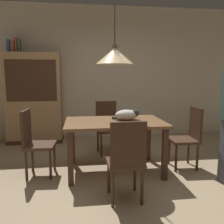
# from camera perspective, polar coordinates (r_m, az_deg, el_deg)

# --- Properties ---
(ground) EXTENTS (10.00, 10.00, 0.00)m
(ground) POSITION_cam_1_polar(r_m,az_deg,el_deg) (3.10, 1.77, -17.92)
(ground) COLOR tan
(back_wall) EXTENTS (6.40, 0.10, 2.90)m
(back_wall) POSITION_cam_1_polar(r_m,az_deg,el_deg) (5.40, -2.76, 9.38)
(back_wall) COLOR beige
(back_wall) RESTS_ON ground
(dining_table) EXTENTS (1.40, 0.90, 0.75)m
(dining_table) POSITION_cam_1_polar(r_m,az_deg,el_deg) (3.40, 0.64, -3.86)
(dining_table) COLOR brown
(dining_table) RESTS_ON ground
(chair_far_back) EXTENTS (0.44, 0.44, 0.93)m
(chair_far_back) POSITION_cam_1_polar(r_m,az_deg,el_deg) (4.28, -1.16, -3.11)
(chair_far_back) COLOR #472D1E
(chair_far_back) RESTS_ON ground
(chair_right_side) EXTENTS (0.42, 0.42, 0.93)m
(chair_right_side) POSITION_cam_1_polar(r_m,az_deg,el_deg) (3.75, 18.02, -5.23)
(chair_right_side) COLOR #472D1E
(chair_right_side) RESTS_ON ground
(chair_left_side) EXTENTS (0.42, 0.42, 0.93)m
(chair_left_side) POSITION_cam_1_polar(r_m,az_deg,el_deg) (3.47, -18.29, -6.40)
(chair_left_side) COLOR #472D1E
(chair_left_side) RESTS_ON ground
(chair_near_front) EXTENTS (0.41, 0.41, 0.93)m
(chair_near_front) POSITION_cam_1_polar(r_m,az_deg,el_deg) (2.60, 3.46, -11.01)
(chair_near_front) COLOR #472D1E
(chair_near_front) RESTS_ON ground
(cat_sleeping) EXTENTS (0.39, 0.23, 0.16)m
(cat_sleeping) POSITION_cam_1_polar(r_m,az_deg,el_deg) (3.46, 3.74, -0.65)
(cat_sleeping) COLOR silver
(cat_sleeping) RESTS_ON dining_table
(pendant_lamp) EXTENTS (0.52, 0.52, 1.30)m
(pendant_lamp) POSITION_cam_1_polar(r_m,az_deg,el_deg) (3.33, 0.67, 13.43)
(pendant_lamp) COLOR beige
(hutch_bookcase) EXTENTS (1.12, 0.45, 1.85)m
(hutch_bookcase) POSITION_cam_1_polar(r_m,az_deg,el_deg) (5.17, -18.26, 2.75)
(hutch_bookcase) COLOR tan
(hutch_bookcase) RESTS_ON ground
(book_blue_wide) EXTENTS (0.06, 0.24, 0.24)m
(book_blue_wide) POSITION_cam_1_polar(r_m,az_deg,el_deg) (5.27, -23.50, 14.37)
(book_blue_wide) COLOR #384C93
(book_blue_wide) RESTS_ON hutch_bookcase
(book_brown_thick) EXTENTS (0.06, 0.24, 0.22)m
(book_brown_thick) POSITION_cam_1_polar(r_m,az_deg,el_deg) (5.25, -22.68, 14.33)
(book_brown_thick) COLOR brown
(book_brown_thick) RESTS_ON hutch_bookcase
(book_red_tall) EXTENTS (0.04, 0.22, 0.28)m
(book_red_tall) POSITION_cam_1_polar(r_m,az_deg,el_deg) (5.24, -21.97, 14.71)
(book_red_tall) COLOR #B73833
(book_red_tall) RESTS_ON hutch_bookcase
(book_green_slim) EXTENTS (0.03, 0.20, 0.26)m
(book_green_slim) POSITION_cam_1_polar(r_m,az_deg,el_deg) (5.22, -21.42, 14.65)
(book_green_slim) COLOR #427A4C
(book_green_slim) RESTS_ON hutch_bookcase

